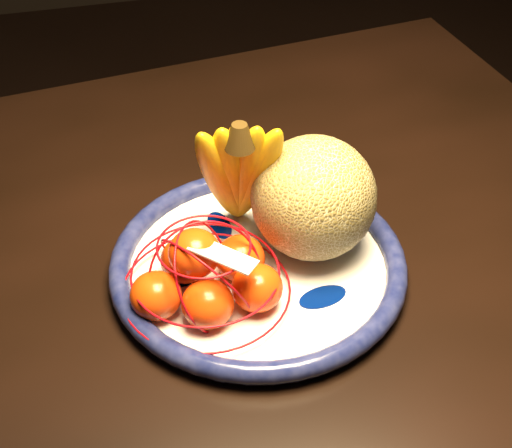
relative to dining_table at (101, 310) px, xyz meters
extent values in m
cube|color=black|center=(0.00, 0.00, 0.06)|extent=(1.54, 1.04, 0.04)
cylinder|color=black|center=(0.61, 0.44, -0.30)|extent=(0.06, 0.06, 0.68)
cylinder|color=white|center=(0.19, -0.06, 0.08)|extent=(0.32, 0.32, 0.01)
torus|color=#070D3B|center=(0.19, -0.06, 0.09)|extent=(0.35, 0.35, 0.03)
cylinder|color=white|center=(0.19, -0.06, 0.08)|extent=(0.15, 0.15, 0.00)
ellipsoid|color=#021356|center=(0.25, -0.13, 0.09)|extent=(0.13, 0.08, 0.00)
ellipsoid|color=#021356|center=(0.16, 0.02, 0.09)|extent=(0.06, 0.11, 0.00)
ellipsoid|color=#021356|center=(0.09, -0.06, 0.09)|extent=(0.11, 0.07, 0.00)
sphere|color=brown|center=(0.26, -0.04, 0.16)|extent=(0.15, 0.15, 0.15)
ellipsoid|color=#F4B40B|center=(0.16, 0.00, 0.19)|extent=(0.10, 0.12, 0.19)
ellipsoid|color=#F4B40B|center=(0.17, 0.00, 0.19)|extent=(0.08, 0.11, 0.19)
ellipsoid|color=#F4B40B|center=(0.18, 0.00, 0.19)|extent=(0.06, 0.10, 0.19)
ellipsoid|color=#F4B40B|center=(0.19, 0.00, 0.19)|extent=(0.05, 0.11, 0.19)
ellipsoid|color=#F4B40B|center=(0.20, 0.00, 0.19)|extent=(0.08, 0.12, 0.19)
cone|color=black|center=(0.18, 0.00, 0.27)|extent=(0.03, 0.03, 0.03)
ellipsoid|color=#FF3500|center=(0.06, -0.11, 0.12)|extent=(0.06, 0.06, 0.05)
ellipsoid|color=#FF3500|center=(0.12, -0.13, 0.12)|extent=(0.06, 0.06, 0.05)
ellipsoid|color=#FF3500|center=(0.17, -0.12, 0.12)|extent=(0.06, 0.06, 0.05)
ellipsoid|color=#FF3500|center=(0.10, -0.06, 0.12)|extent=(0.06, 0.06, 0.05)
ellipsoid|color=#FF3500|center=(0.17, -0.07, 0.12)|extent=(0.06, 0.06, 0.05)
ellipsoid|color=#FF3500|center=(0.11, -0.09, 0.16)|extent=(0.06, 0.06, 0.05)
torus|color=#9E080F|center=(0.12, -0.10, 0.10)|extent=(0.23, 0.23, 0.00)
torus|color=#9E080F|center=(0.12, -0.10, 0.13)|extent=(0.20, 0.20, 0.00)
torus|color=#9E080F|center=(0.12, -0.10, 0.17)|extent=(0.13, 0.13, 0.00)
torus|color=#9E080F|center=(0.12, -0.10, 0.12)|extent=(0.13, 0.06, 0.12)
torus|color=#9E080F|center=(0.12, -0.10, 0.12)|extent=(0.11, 0.14, 0.12)
torus|color=#9E080F|center=(0.12, -0.10, 0.12)|extent=(0.12, 0.14, 0.12)
cube|color=white|center=(0.14, -0.12, 0.17)|extent=(0.07, 0.07, 0.01)
camera|label=1|loc=(0.03, -0.71, 0.73)|focal=55.00mm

